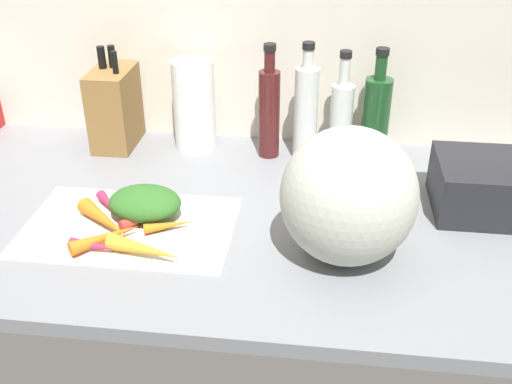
{
  "coord_description": "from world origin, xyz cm",
  "views": [
    {
      "loc": [
        24.57,
        -110.34,
        67.66
      ],
      "look_at": [
        11.99,
        -8.74,
        9.25
      ],
      "focal_mm": 42.27,
      "sensor_mm": 36.0,
      "label": 1
    }
  ],
  "objects_px": {
    "carrot_4": "(170,225)",
    "bottle_3": "(376,116)",
    "carrot_5": "(105,220)",
    "paper_towel_roll": "(194,105)",
    "carrot_2": "(153,213)",
    "bottle_1": "(306,111)",
    "knife_block": "(115,107)",
    "cutting_board": "(130,226)",
    "dish_rack": "(503,187)",
    "carrot_6": "(155,207)",
    "carrot_7": "(110,206)",
    "winter_squash": "(348,197)",
    "bottle_2": "(341,118)",
    "carrot_3": "(145,250)",
    "bottle_0": "(269,110)",
    "carrot_1": "(97,246)",
    "carrot_0": "(105,237)"
  },
  "relations": [
    {
      "from": "carrot_4",
      "to": "bottle_3",
      "type": "distance_m",
      "value": 0.59
    },
    {
      "from": "carrot_5",
      "to": "paper_towel_roll",
      "type": "height_order",
      "value": "paper_towel_roll"
    },
    {
      "from": "carrot_2",
      "to": "bottle_1",
      "type": "xyz_separation_m",
      "value": [
        0.3,
        0.34,
        0.1
      ]
    },
    {
      "from": "carrot_5",
      "to": "carrot_4",
      "type": "bearing_deg",
      "value": 3.9
    },
    {
      "from": "knife_block",
      "to": "bottle_3",
      "type": "height_order",
      "value": "bottle_3"
    },
    {
      "from": "cutting_board",
      "to": "dish_rack",
      "type": "distance_m",
      "value": 0.79
    },
    {
      "from": "cutting_board",
      "to": "carrot_2",
      "type": "xyz_separation_m",
      "value": [
        0.04,
        0.03,
        0.02
      ]
    },
    {
      "from": "carrot_2",
      "to": "carrot_6",
      "type": "bearing_deg",
      "value": 91.93
    },
    {
      "from": "cutting_board",
      "to": "carrot_7",
      "type": "bearing_deg",
      "value": 139.31
    },
    {
      "from": "cutting_board",
      "to": "winter_squash",
      "type": "distance_m",
      "value": 0.46
    },
    {
      "from": "bottle_1",
      "to": "bottle_3",
      "type": "xyz_separation_m",
      "value": [
        0.17,
        0.03,
        -0.01
      ]
    },
    {
      "from": "bottle_2",
      "to": "dish_rack",
      "type": "bearing_deg",
      "value": -32.48
    },
    {
      "from": "carrot_3",
      "to": "paper_towel_roll",
      "type": "xyz_separation_m",
      "value": [
        -0.01,
        0.51,
        0.09
      ]
    },
    {
      "from": "carrot_4",
      "to": "carrot_7",
      "type": "bearing_deg",
      "value": 158.29
    },
    {
      "from": "carrot_2",
      "to": "carrot_5",
      "type": "relative_size",
      "value": 0.91
    },
    {
      "from": "bottle_1",
      "to": "bottle_2",
      "type": "distance_m",
      "value": 0.09
    },
    {
      "from": "bottle_3",
      "to": "bottle_0",
      "type": "bearing_deg",
      "value": -174.9
    },
    {
      "from": "carrot_1",
      "to": "carrot_2",
      "type": "bearing_deg",
      "value": 60.49
    },
    {
      "from": "carrot_3",
      "to": "carrot_6",
      "type": "distance_m",
      "value": 0.16
    },
    {
      "from": "carrot_6",
      "to": "dish_rack",
      "type": "height_order",
      "value": "dish_rack"
    },
    {
      "from": "carrot_6",
      "to": "knife_block",
      "type": "height_order",
      "value": "knife_block"
    },
    {
      "from": "carrot_2",
      "to": "carrot_3",
      "type": "relative_size",
      "value": 0.98
    },
    {
      "from": "bottle_2",
      "to": "dish_rack",
      "type": "height_order",
      "value": "bottle_2"
    },
    {
      "from": "carrot_2",
      "to": "bottle_2",
      "type": "relative_size",
      "value": 0.56
    },
    {
      "from": "carrot_4",
      "to": "winter_squash",
      "type": "relative_size",
      "value": 0.4
    },
    {
      "from": "paper_towel_roll",
      "to": "bottle_2",
      "type": "xyz_separation_m",
      "value": [
        0.37,
        -0.02,
        -0.01
      ]
    },
    {
      "from": "paper_towel_roll",
      "to": "carrot_3",
      "type": "bearing_deg",
      "value": -88.72
    },
    {
      "from": "winter_squash",
      "to": "cutting_board",
      "type": "bearing_deg",
      "value": 174.0
    },
    {
      "from": "carrot_3",
      "to": "carrot_4",
      "type": "relative_size",
      "value": 1.47
    },
    {
      "from": "carrot_0",
      "to": "paper_towel_roll",
      "type": "distance_m",
      "value": 0.49
    },
    {
      "from": "carrot_1",
      "to": "bottle_0",
      "type": "height_order",
      "value": "bottle_0"
    },
    {
      "from": "carrot_3",
      "to": "carrot_4",
      "type": "height_order",
      "value": "carrot_3"
    },
    {
      "from": "paper_towel_roll",
      "to": "carrot_5",
      "type": "bearing_deg",
      "value": -103.22
    },
    {
      "from": "winter_squash",
      "to": "bottle_3",
      "type": "height_order",
      "value": "bottle_3"
    },
    {
      "from": "carrot_4",
      "to": "knife_block",
      "type": "xyz_separation_m",
      "value": [
        -0.24,
        0.4,
        0.08
      ]
    },
    {
      "from": "carrot_7",
      "to": "bottle_0",
      "type": "distance_m",
      "value": 0.46
    },
    {
      "from": "carrot_6",
      "to": "paper_towel_roll",
      "type": "xyz_separation_m",
      "value": [
        0.01,
        0.35,
        0.09
      ]
    },
    {
      "from": "carrot_3",
      "to": "carrot_0",
      "type": "bearing_deg",
      "value": 159.2
    },
    {
      "from": "paper_towel_roll",
      "to": "winter_squash",
      "type": "bearing_deg",
      "value": -49.4
    },
    {
      "from": "carrot_0",
      "to": "bottle_1",
      "type": "distance_m",
      "value": 0.58
    },
    {
      "from": "carrot_0",
      "to": "knife_block",
      "type": "bearing_deg",
      "value": 105.38
    },
    {
      "from": "cutting_board",
      "to": "carrot_4",
      "type": "height_order",
      "value": "carrot_4"
    },
    {
      "from": "carrot_5",
      "to": "bottle_2",
      "type": "distance_m",
      "value": 0.62
    },
    {
      "from": "carrot_6",
      "to": "knife_block",
      "type": "bearing_deg",
      "value": 119.69
    },
    {
      "from": "knife_block",
      "to": "bottle_3",
      "type": "xyz_separation_m",
      "value": [
        0.66,
        0.01,
        0.01
      ]
    },
    {
      "from": "carrot_4",
      "to": "paper_towel_roll",
      "type": "height_order",
      "value": "paper_towel_roll"
    },
    {
      "from": "cutting_board",
      "to": "bottle_0",
      "type": "height_order",
      "value": "bottle_0"
    },
    {
      "from": "carrot_1",
      "to": "bottle_0",
      "type": "xyz_separation_m",
      "value": [
        0.28,
        0.47,
        0.1
      ]
    },
    {
      "from": "carrot_2",
      "to": "winter_squash",
      "type": "bearing_deg",
      "value": -10.79
    },
    {
      "from": "carrot_4",
      "to": "bottle_0",
      "type": "height_order",
      "value": "bottle_0"
    }
  ]
}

